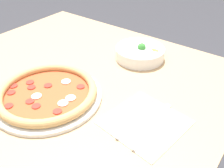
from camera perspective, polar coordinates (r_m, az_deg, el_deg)
The scene contains 6 objects.
dining_table at distance 0.98m, azimuth -7.41°, elevation -3.71°, with size 1.06×0.88×0.77m.
pizza at distance 0.80m, azimuth -14.56°, elevation -2.10°, with size 0.34×0.34×0.04m.
bowl at distance 0.99m, azimuth 6.41°, elevation 7.29°, with size 0.19×0.19×0.07m.
napkin at distance 0.71m, azimuth 7.53°, elevation -8.68°, with size 0.22×0.22×0.00m.
fork at distance 0.71m, azimuth 5.41°, elevation -7.59°, with size 0.02×0.20×0.00m.
knife at distance 0.69m, azimuth 8.98°, elevation -9.74°, with size 0.02×0.21×0.01m.
Camera 1 is at (0.55, -0.53, 1.26)m, focal length 40.00 mm.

